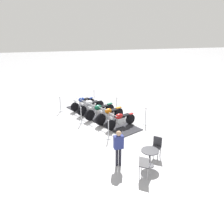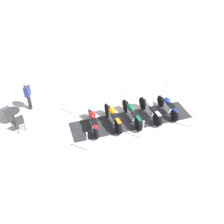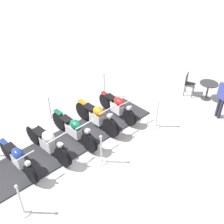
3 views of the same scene
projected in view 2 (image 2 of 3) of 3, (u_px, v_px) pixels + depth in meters
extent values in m
plane|color=#B2B2B7|center=(131.00, 120.00, 13.63)|extent=(80.00, 80.00, 0.00)
cube|color=#28282D|center=(131.00, 120.00, 13.62)|extent=(4.15, 6.27, 0.04)
cylinder|color=black|center=(161.00, 101.00, 14.45)|extent=(0.59, 0.40, 0.61)
cylinder|color=black|center=(174.00, 116.00, 13.40)|extent=(0.59, 0.40, 0.61)
cube|color=silver|center=(168.00, 107.00, 13.88)|extent=(0.51, 0.41, 0.42)
ellipsoid|color=navy|center=(167.00, 101.00, 13.77)|extent=(0.56, 0.49, 0.30)
cube|color=black|center=(171.00, 106.00, 13.48)|extent=(0.48, 0.43, 0.08)
cube|color=navy|center=(175.00, 110.00, 13.20)|extent=(0.36, 0.28, 0.06)
cylinder|color=silver|center=(162.00, 98.00, 14.23)|extent=(0.30, 0.22, 0.52)
cylinder|color=silver|center=(164.00, 94.00, 13.97)|extent=(0.34, 0.56, 0.04)
sphere|color=silver|center=(162.00, 96.00, 14.17)|extent=(0.18, 0.18, 0.18)
cylinder|color=black|center=(143.00, 103.00, 14.23)|extent=(0.65, 0.47, 0.67)
cylinder|color=black|center=(157.00, 120.00, 13.09)|extent=(0.65, 0.47, 0.67)
cube|color=silver|center=(150.00, 110.00, 13.63)|extent=(0.58, 0.49, 0.41)
ellipsoid|color=#B7BAC1|center=(149.00, 103.00, 13.51)|extent=(0.62, 0.56, 0.34)
cube|color=black|center=(154.00, 110.00, 13.18)|extent=(0.59, 0.52, 0.08)
cube|color=#B7BAC1|center=(158.00, 114.00, 12.86)|extent=(0.40, 0.33, 0.06)
cylinder|color=silver|center=(144.00, 100.00, 13.99)|extent=(0.33, 0.24, 0.57)
cylinder|color=silver|center=(145.00, 95.00, 13.71)|extent=(0.41, 0.64, 0.04)
sphere|color=silver|center=(144.00, 97.00, 13.90)|extent=(0.18, 0.18, 0.18)
cylinder|color=black|center=(126.00, 106.00, 14.03)|extent=(0.67, 0.44, 0.69)
cylinder|color=black|center=(138.00, 124.00, 12.78)|extent=(0.67, 0.44, 0.69)
cube|color=silver|center=(132.00, 114.00, 13.39)|extent=(0.68, 0.51, 0.38)
ellipsoid|color=#0F5138|center=(131.00, 107.00, 13.31)|extent=(0.61, 0.52, 0.31)
cube|color=black|center=(135.00, 114.00, 12.93)|extent=(0.52, 0.46, 0.08)
cube|color=#0F5138|center=(139.00, 118.00, 12.56)|extent=(0.41, 0.31, 0.06)
cylinder|color=silver|center=(127.00, 102.00, 13.79)|extent=(0.32, 0.21, 0.58)
cylinder|color=silver|center=(127.00, 97.00, 13.51)|extent=(0.37, 0.65, 0.04)
sphere|color=silver|center=(127.00, 100.00, 13.70)|extent=(0.18, 0.18, 0.18)
cylinder|color=black|center=(108.00, 110.00, 13.70)|extent=(0.68, 0.47, 0.71)
cylinder|color=black|center=(118.00, 127.00, 12.60)|extent=(0.68, 0.47, 0.71)
cube|color=silver|center=(113.00, 118.00, 13.13)|extent=(0.57, 0.47, 0.40)
ellipsoid|color=#D16B0F|center=(112.00, 111.00, 13.02)|extent=(0.57, 0.51, 0.32)
cube|color=black|center=(115.00, 117.00, 12.69)|extent=(0.56, 0.49, 0.08)
cube|color=#D16B0F|center=(118.00, 121.00, 12.37)|extent=(0.42, 0.33, 0.06)
cylinder|color=silver|center=(108.00, 106.00, 13.46)|extent=(0.31, 0.22, 0.60)
cylinder|color=silver|center=(109.00, 101.00, 13.17)|extent=(0.39, 0.66, 0.04)
sphere|color=silver|center=(108.00, 104.00, 13.37)|extent=(0.18, 0.18, 0.18)
cylinder|color=black|center=(91.00, 114.00, 13.49)|extent=(0.62, 0.35, 0.62)
cylinder|color=black|center=(96.00, 132.00, 12.36)|extent=(0.62, 0.35, 0.62)
cube|color=silver|center=(93.00, 122.00, 12.89)|extent=(0.59, 0.41, 0.41)
ellipsoid|color=#AD1919|center=(92.00, 115.00, 12.80)|extent=(0.61, 0.48, 0.30)
cube|color=black|center=(94.00, 122.00, 12.44)|extent=(0.55, 0.44, 0.08)
cube|color=#AD1919|center=(96.00, 127.00, 12.16)|extent=(0.37, 0.27, 0.06)
cylinder|color=silver|center=(91.00, 111.00, 13.27)|extent=(0.30, 0.18, 0.53)
cylinder|color=silver|center=(91.00, 107.00, 13.01)|extent=(0.32, 0.70, 0.04)
sphere|color=silver|center=(90.00, 109.00, 13.21)|extent=(0.18, 0.18, 0.18)
cylinder|color=silver|center=(165.00, 97.00, 15.37)|extent=(0.33, 0.33, 0.03)
cylinder|color=silver|center=(166.00, 90.00, 15.07)|extent=(0.05, 0.05, 0.96)
sphere|color=silver|center=(167.00, 82.00, 14.76)|extent=(0.09, 0.09, 0.09)
cylinder|color=silver|center=(142.00, 138.00, 12.53)|extent=(0.33, 0.33, 0.03)
cylinder|color=silver|center=(143.00, 130.00, 12.23)|extent=(0.05, 0.05, 0.99)
sphere|color=silver|center=(144.00, 121.00, 11.91)|extent=(0.09, 0.09, 0.09)
cylinder|color=silver|center=(122.00, 105.00, 14.72)|extent=(0.35, 0.35, 0.03)
cylinder|color=silver|center=(122.00, 98.00, 14.42)|extent=(0.05, 0.05, 0.96)
sphere|color=silver|center=(123.00, 90.00, 14.11)|extent=(0.09, 0.09, 0.09)
cylinder|color=silver|center=(191.00, 127.00, 13.18)|extent=(0.29, 0.29, 0.03)
cylinder|color=silver|center=(193.00, 120.00, 12.90)|extent=(0.05, 0.05, 0.91)
sphere|color=silver|center=(195.00, 112.00, 12.61)|extent=(0.09, 0.09, 0.09)
cylinder|color=silver|center=(75.00, 114.00, 14.07)|extent=(0.30, 0.30, 0.03)
cylinder|color=silver|center=(75.00, 106.00, 13.77)|extent=(0.05, 0.05, 0.97)
sphere|color=silver|center=(74.00, 98.00, 13.46)|extent=(0.09, 0.09, 0.09)
cylinder|color=silver|center=(88.00, 150.00, 11.89)|extent=(0.29, 0.29, 0.03)
cylinder|color=silver|center=(87.00, 142.00, 11.58)|extent=(0.05, 0.05, 0.99)
sphere|color=silver|center=(87.00, 133.00, 11.26)|extent=(0.09, 0.09, 0.09)
cylinder|color=#2D2D33|center=(15.00, 122.00, 13.49)|extent=(0.42, 0.42, 0.02)
cylinder|color=#2D2D33|center=(14.00, 117.00, 13.28)|extent=(0.07, 0.07, 0.69)
cylinder|color=#2D2D33|center=(12.00, 111.00, 13.06)|extent=(0.76, 0.76, 0.03)
cylinder|color=#B7B7BC|center=(12.00, 113.00, 13.78)|extent=(0.03, 0.03, 0.47)
cylinder|color=#B7B7BC|center=(6.00, 115.00, 13.59)|extent=(0.03, 0.03, 0.47)
cylinder|color=#B7B7BC|center=(9.00, 110.00, 13.97)|extent=(0.03, 0.03, 0.47)
cylinder|color=#B7B7BC|center=(2.00, 113.00, 13.78)|extent=(0.03, 0.03, 0.47)
cube|color=#3F3F47|center=(6.00, 109.00, 13.63)|extent=(0.56, 0.56, 0.04)
cube|color=#B7B7BC|center=(3.00, 103.00, 13.59)|extent=(0.34, 0.26, 0.45)
cylinder|color=#2D2D33|center=(15.00, 126.00, 12.91)|extent=(0.03, 0.03, 0.48)
cylinder|color=#2D2D33|center=(22.00, 123.00, 13.08)|extent=(0.03, 0.03, 0.48)
cylinder|color=#2D2D33|center=(18.00, 130.00, 12.69)|extent=(0.03, 0.03, 0.48)
cylinder|color=#2D2D33|center=(25.00, 127.00, 12.86)|extent=(0.03, 0.03, 0.48)
cube|color=#3F3F47|center=(19.00, 122.00, 12.73)|extent=(0.57, 0.57, 0.04)
cube|color=#2D2D33|center=(19.00, 120.00, 12.46)|extent=(0.31, 0.29, 0.46)
cylinder|color=#23232D|center=(30.00, 101.00, 14.28)|extent=(0.12, 0.12, 0.84)
cylinder|color=#23232D|center=(29.00, 103.00, 14.17)|extent=(0.12, 0.12, 0.84)
cube|color=navy|center=(27.00, 91.00, 13.80)|extent=(0.41, 0.25, 0.58)
sphere|color=tan|center=(26.00, 84.00, 13.56)|extent=(0.22, 0.22, 0.22)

